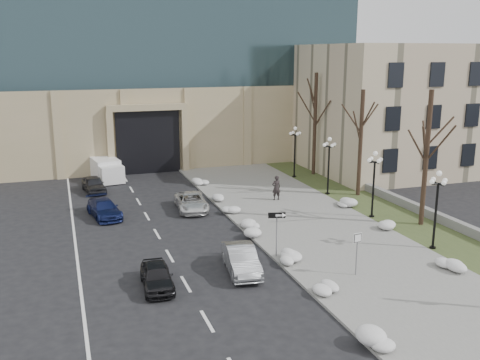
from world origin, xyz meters
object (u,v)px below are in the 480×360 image
(car_e, at_px, (94,184))
(box_truck, at_px, (105,169))
(car_a, at_px, (157,276))
(car_c, at_px, (104,209))
(car_d, at_px, (191,202))
(lamppost_b, at_px, (374,175))
(car_b, at_px, (241,259))
(keep_sign, at_px, (357,245))
(lamppost_d, at_px, (295,145))
(lamppost_a, at_px, (437,199))
(lamppost_c, at_px, (329,158))
(pedestrian, at_px, (276,188))
(one_way_sign, at_px, (280,221))

(car_e, bearing_deg, box_truck, 66.46)
(car_a, height_order, car_c, car_c)
(car_d, distance_m, box_truck, 13.29)
(car_c, height_order, lamppost_b, lamppost_b)
(car_a, distance_m, car_b, 4.57)
(car_d, relative_size, keep_sign, 1.91)
(car_d, height_order, lamppost_d, lamppost_d)
(lamppost_a, height_order, lamppost_c, same)
(lamppost_b, bearing_deg, lamppost_c, 90.00)
(keep_sign, relative_size, lamppost_a, 0.50)
(car_c, relative_size, pedestrian, 2.22)
(car_c, distance_m, pedestrian, 13.00)
(car_a, bearing_deg, lamppost_c, 41.92)
(car_a, xyz_separation_m, keep_sign, (9.91, -2.01, 1.13))
(car_b, xyz_separation_m, lamppost_a, (11.68, -0.57, 2.38))
(car_e, distance_m, box_truck, 4.81)
(lamppost_d, bearing_deg, car_b, -121.68)
(car_c, xyz_separation_m, pedestrian, (12.99, -0.11, 0.46))
(car_e, height_order, lamppost_c, lamppost_c)
(box_truck, height_order, keep_sign, keep_sign)
(car_b, bearing_deg, lamppost_c, 54.16)
(car_a, xyz_separation_m, lamppost_a, (16.22, -0.05, 2.46))
(car_e, distance_m, one_way_sign, 20.55)
(car_e, xyz_separation_m, one_way_sign, (8.79, -18.50, 1.57))
(one_way_sign, relative_size, keep_sign, 1.13)
(lamppost_c, bearing_deg, car_d, -177.43)
(car_a, distance_m, pedestrian, 17.12)
(pedestrian, bearing_deg, lamppost_c, -178.95)
(keep_sign, relative_size, lamppost_c, 0.50)
(lamppost_c, bearing_deg, car_c, -179.24)
(car_b, bearing_deg, box_truck, 108.63)
(box_truck, distance_m, keep_sign, 28.63)
(car_c, height_order, one_way_sign, one_way_sign)
(keep_sign, bearing_deg, car_a, 163.16)
(car_a, height_order, lamppost_a, lamppost_a)
(box_truck, relative_size, lamppost_b, 1.31)
(car_b, distance_m, car_c, 13.58)
(pedestrian, relative_size, box_truck, 0.31)
(car_a, relative_size, one_way_sign, 1.34)
(car_d, bearing_deg, box_truck, 117.55)
(car_c, height_order, lamppost_a, lamppost_a)
(pedestrian, distance_m, lamppost_c, 5.07)
(car_e, bearing_deg, lamppost_a, -55.81)
(box_truck, xyz_separation_m, one_way_sign, (7.45, -23.11, 1.30))
(lamppost_c, distance_m, lamppost_d, 6.50)
(pedestrian, xyz_separation_m, one_way_sign, (-4.39, -10.99, 1.14))
(car_b, xyz_separation_m, car_e, (-6.15, 19.60, -0.04))
(box_truck, relative_size, keep_sign, 2.61)
(car_a, height_order, lamppost_b, lamppost_b)
(car_e, relative_size, box_truck, 0.62)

